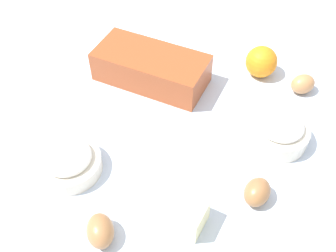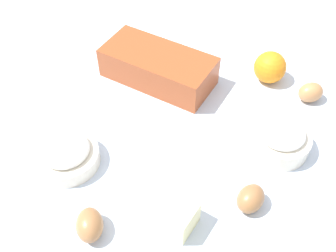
% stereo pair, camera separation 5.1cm
% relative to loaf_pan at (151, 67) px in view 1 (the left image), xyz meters
% --- Properties ---
extents(ground_plane, '(2.40, 2.40, 0.02)m').
position_rel_loaf_pan_xyz_m(ground_plane, '(0.10, -0.18, -0.05)').
color(ground_plane, silver).
extents(loaf_pan, '(0.30, 0.17, 0.08)m').
position_rel_loaf_pan_xyz_m(loaf_pan, '(0.00, 0.00, 0.00)').
color(loaf_pan, '#9E4723').
rests_on(loaf_pan, ground_plane).
extents(flour_bowl, '(0.14, 0.14, 0.06)m').
position_rel_loaf_pan_xyz_m(flour_bowl, '(-0.08, -0.32, -0.01)').
color(flour_bowl, silver).
rests_on(flour_bowl, ground_plane).
extents(sugar_bowl, '(0.13, 0.13, 0.07)m').
position_rel_loaf_pan_xyz_m(sugar_bowl, '(0.33, -0.11, -0.01)').
color(sugar_bowl, silver).
rests_on(sugar_bowl, ground_plane).
extents(orange_fruit, '(0.08, 0.08, 0.08)m').
position_rel_loaf_pan_xyz_m(orange_fruit, '(0.26, 0.10, -0.00)').
color(orange_fruit, orange).
rests_on(orange_fruit, ground_plane).
extents(butter_block, '(0.10, 0.08, 0.06)m').
position_rel_loaf_pan_xyz_m(butter_block, '(0.18, -0.37, -0.01)').
color(butter_block, '#F4EDB2').
rests_on(butter_block, ground_plane).
extents(egg_near_butter, '(0.08, 0.08, 0.05)m').
position_rel_loaf_pan_xyz_m(egg_near_butter, '(0.37, 0.07, -0.02)').
color(egg_near_butter, '#BA7E4C').
rests_on(egg_near_butter, ground_plane).
extents(egg_beside_bowl, '(0.07, 0.08, 0.05)m').
position_rel_loaf_pan_xyz_m(egg_beside_bowl, '(0.31, -0.28, -0.02)').
color(egg_beside_bowl, '#9B683F').
rests_on(egg_beside_bowl, ground_plane).
extents(egg_loose, '(0.08, 0.08, 0.05)m').
position_rel_loaf_pan_xyz_m(egg_loose, '(0.05, -0.44, -0.02)').
color(egg_loose, '#A46E42').
rests_on(egg_loose, ground_plane).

